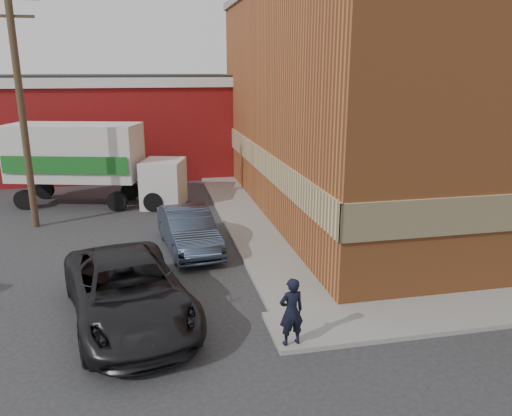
{
  "coord_description": "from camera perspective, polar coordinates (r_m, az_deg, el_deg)",
  "views": [
    {
      "loc": [
        -2.97,
        -10.9,
        5.93
      ],
      "look_at": [
        0.2,
        3.97,
        1.68
      ],
      "focal_mm": 35.0,
      "sensor_mm": 36.0,
      "label": 1
    }
  ],
  "objects": [
    {
      "name": "ground",
      "position": [
        12.76,
        2.91,
        -12.08
      ],
      "size": [
        90.0,
        90.0,
        0.0
      ],
      "primitive_type": "plane",
      "color": "#28282B",
      "rests_on": "ground"
    },
    {
      "name": "brick_building",
      "position": [
        23.0,
        18.29,
        11.76
      ],
      "size": [
        14.25,
        18.25,
        9.36
      ],
      "color": "#AB5B2C",
      "rests_on": "ground"
    },
    {
      "name": "warehouse",
      "position": [
        31.21,
        -17.78,
        9.16
      ],
      "size": [
        16.3,
        8.3,
        5.6
      ],
      "color": "maroon",
      "rests_on": "ground"
    },
    {
      "name": "box_truck",
      "position": [
        23.29,
        -18.32,
        5.34
      ],
      "size": [
        7.64,
        4.05,
        3.62
      ],
      "rotation": [
        0.0,
        0.0,
        -0.27
      ],
      "color": "silver",
      "rests_on": "ground"
    },
    {
      "name": "sidewalk_west",
      "position": [
        21.05,
        -1.79,
        -0.57
      ],
      "size": [
        1.8,
        18.0,
        0.12
      ],
      "primitive_type": "cube",
      "color": "gray",
      "rests_on": "ground"
    },
    {
      "name": "suv_a",
      "position": [
        12.53,
        -14.42,
        -9.16
      ],
      "size": [
        3.73,
        6.04,
        1.56
      ],
      "primitive_type": "imported",
      "rotation": [
        0.0,
        0.0,
        0.21
      ],
      "color": "black",
      "rests_on": "ground"
    },
    {
      "name": "sedan",
      "position": [
        16.95,
        -7.72,
        -2.48
      ],
      "size": [
        2.04,
        4.43,
        1.41
      ],
      "primitive_type": "imported",
      "rotation": [
        0.0,
        0.0,
        0.13
      ],
      "color": "#2D384B",
      "rests_on": "ground"
    },
    {
      "name": "utility_pole",
      "position": [
        20.44,
        -25.29,
        10.85
      ],
      "size": [
        2.0,
        0.26,
        9.0
      ],
      "color": "#503D28",
      "rests_on": "ground"
    },
    {
      "name": "man",
      "position": [
        10.98,
        4.06,
        -11.73
      ],
      "size": [
        0.61,
        0.45,
        1.54
      ],
      "primitive_type": "imported",
      "rotation": [
        0.0,
        0.0,
        3.29
      ],
      "color": "black",
      "rests_on": "sidewalk_south"
    }
  ]
}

